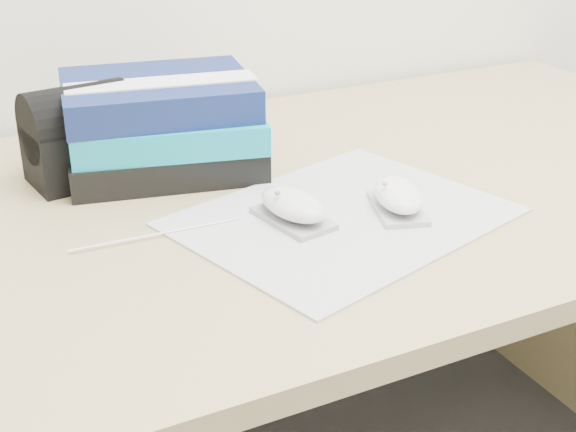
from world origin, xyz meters
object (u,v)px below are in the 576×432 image
desk (274,310)px  mouse_rear (293,207)px  book_stack (163,124)px  pouch (80,135)px  mouse_front (398,197)px

desk → mouse_rear: bearing=-107.1°
book_stack → pouch: bearing=176.5°
desk → mouse_front: 0.33m
mouse_rear → book_stack: bearing=107.7°
mouse_front → pouch: pouch is taller
desk → pouch: bearing=157.9°
mouse_rear → pouch: 0.34m
pouch → desk: bearing=-22.1°
desk → pouch: size_ratio=10.34×
book_stack → pouch: size_ratio=2.04×
desk → book_stack: (-0.13, 0.09, 0.30)m
mouse_front → book_stack: 0.37m
desk → mouse_front: bearing=-66.4°
mouse_rear → pouch: (-0.20, 0.26, 0.04)m
mouse_rear → pouch: size_ratio=0.77×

